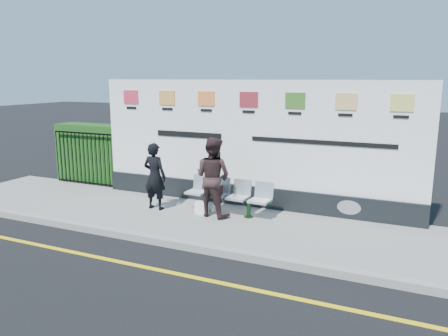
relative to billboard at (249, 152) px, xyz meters
The scene contains 12 objects.
ground 4.13m from the billboard, 97.40° to the right, with size 80.00×80.00×0.00m, color black.
pavement 1.98m from the billboard, 110.32° to the right, with size 14.00×3.00×0.12m, color gray.
kerb 3.19m from the billboard, 99.95° to the right, with size 14.00×0.18×0.14m, color gray.
yellow_line 4.13m from the billboard, 97.40° to the right, with size 14.00×0.10×0.01m, color yellow.
billboard is the anchor object (origin of this frame).
hedge 5.11m from the billboard, behind, with size 2.35×0.70×1.70m, color #1B4A16.
railing 5.10m from the billboard, behind, with size 2.05×0.06×1.54m, color black, non-canonical shape.
bench 1.41m from the billboard, 101.63° to the right, with size 2.04×0.54×0.44m, color silver, non-canonical shape.
woman_left 2.31m from the billboard, 147.22° to the right, with size 0.58×0.38×1.58m, color black.
woman_right 1.27m from the billboard, 110.97° to the right, with size 0.86×0.67×1.78m, color #312020.
handbag_brown 1.24m from the billboard, 117.22° to the right, with size 0.26×0.11×0.21m, color black.
carrier_bag_white 1.77m from the billboard, 121.94° to the right, with size 0.29×0.17×0.29m, color white.
Camera 1 is at (4.16, -5.76, 3.16)m, focal length 35.00 mm.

